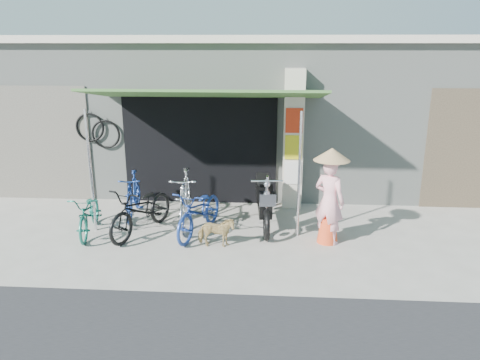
# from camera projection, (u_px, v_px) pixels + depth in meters

# --- Properties ---
(ground) EXTENTS (80.00, 80.00, 0.00)m
(ground) POSITION_uv_depth(u_px,v_px,m) (248.00, 251.00, 8.19)
(ground) COLOR #A6A096
(ground) RESTS_ON ground
(bicycle_shop) EXTENTS (12.30, 5.30, 3.66)m
(bicycle_shop) POSITION_uv_depth(u_px,v_px,m) (258.00, 107.00, 12.55)
(bicycle_shop) COLOR #939891
(bicycle_shop) RESTS_ON ground
(shop_pillar) EXTENTS (0.42, 0.44, 3.00)m
(shop_pillar) POSITION_uv_depth(u_px,v_px,m) (293.00, 140.00, 10.06)
(shop_pillar) COLOR beige
(shop_pillar) RESTS_ON ground
(awning) EXTENTS (4.60, 1.88, 2.72)m
(awning) POSITION_uv_depth(u_px,v_px,m) (206.00, 96.00, 9.10)
(awning) COLOR #38622C
(awning) RESTS_ON ground
(neighbour_left) EXTENTS (2.60, 0.06, 2.60)m
(neighbour_left) POSITION_uv_depth(u_px,v_px,m) (34.00, 144.00, 10.63)
(neighbour_left) COLOR #6B665B
(neighbour_left) RESTS_ON ground
(bike_teal) EXTENTS (0.78, 1.61, 0.81)m
(bike_teal) POSITION_uv_depth(u_px,v_px,m) (89.00, 213.00, 8.85)
(bike_teal) COLOR #166453
(bike_teal) RESTS_ON ground
(bike_blue) EXTENTS (0.60, 1.58, 0.92)m
(bike_blue) POSITION_uv_depth(u_px,v_px,m) (133.00, 195.00, 9.72)
(bike_blue) COLOR navy
(bike_blue) RESTS_ON ground
(bike_black) EXTENTS (1.26, 1.94, 0.96)m
(bike_black) POSITION_uv_depth(u_px,v_px,m) (142.00, 210.00, 8.82)
(bike_black) COLOR black
(bike_black) RESTS_ON ground
(bike_silver) EXTENTS (0.65, 1.85, 1.09)m
(bike_silver) POSITION_uv_depth(u_px,v_px,m) (185.00, 199.00, 9.24)
(bike_silver) COLOR silver
(bike_silver) RESTS_ON ground
(bike_navy) EXTENTS (1.09, 1.84, 0.91)m
(bike_navy) POSITION_uv_depth(u_px,v_px,m) (200.00, 211.00, 8.80)
(bike_navy) COLOR navy
(bike_navy) RESTS_ON ground
(street_dog) EXTENTS (0.67, 0.32, 0.56)m
(street_dog) POSITION_uv_depth(u_px,v_px,m) (216.00, 232.00, 8.28)
(street_dog) COLOR #AB775A
(street_dog) RESTS_ON ground
(moped) EXTENTS (0.58, 2.03, 1.15)m
(moped) POSITION_uv_depth(u_px,v_px,m) (264.00, 200.00, 9.24)
(moped) COLOR black
(moped) RESTS_ON ground
(nun) EXTENTS (0.69, 0.64, 1.76)m
(nun) POSITION_uv_depth(u_px,v_px,m) (330.00, 197.00, 8.32)
(nun) COLOR #FFABB4
(nun) RESTS_ON ground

